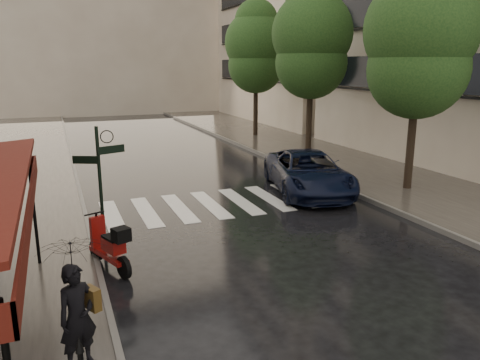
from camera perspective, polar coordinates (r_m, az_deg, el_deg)
ground at (r=9.35m, az=-6.50°, el=-14.61°), size 120.00×120.00×0.00m
sidewalk_far at (r=23.86m, az=9.83°, el=3.10°), size 5.50×60.00×0.12m
curb_near at (r=20.45m, az=-19.44°, el=0.74°), size 0.12×60.00×0.16m
curb_far at (r=22.54m, az=3.74°, el=2.68°), size 0.12×60.00×0.16m
crosswalk at (r=15.50m, az=-1.76°, el=-2.77°), size 7.85×3.20×0.01m
signpost at (r=11.31m, az=-16.66°, el=-0.09°), size 1.17×0.29×3.10m
haussmann_far at (r=39.00m, az=7.42°, el=20.87°), size 8.00×16.00×18.50m
backdrop_building at (r=46.57m, az=-16.31°, el=20.23°), size 22.00×6.00×20.00m
tree_near at (r=17.46m, az=21.12°, el=15.86°), size 3.80×3.80×7.99m
tree_mid at (r=23.10m, az=8.76°, el=16.58°), size 3.80×3.80×8.34m
tree_far at (r=29.44m, az=1.97°, el=15.85°), size 3.80×3.80×8.16m
pedestrian_with_umbrella at (r=7.03m, az=-19.68°, el=-9.72°), size 1.28×1.29×2.42m
scooter at (r=10.79m, az=-15.57°, el=-7.85°), size 0.87×1.72×1.18m
parked_car at (r=16.83m, az=8.30°, el=0.95°), size 3.59×5.62×1.44m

